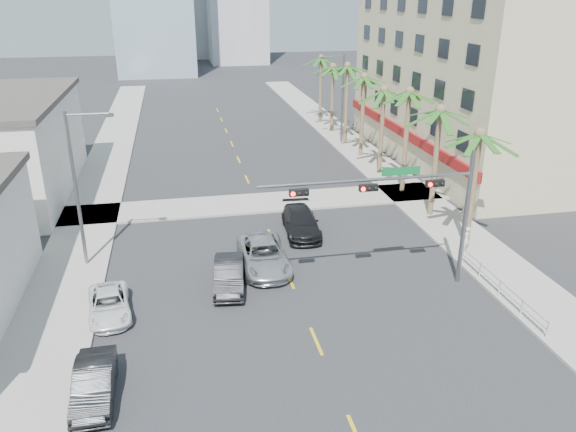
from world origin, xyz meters
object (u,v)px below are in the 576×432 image
Objects in this scene: car_parked_far at (109,305)px; pedestrian at (466,240)px; car_lane_left at (229,275)px; car_lane_right at (301,222)px; car_lane_center at (264,255)px; car_parked_mid at (94,383)px; traffic_signal_mast at (410,199)px.

pedestrian reaches higher than car_parked_far.
car_lane_right is (5.36, 6.30, 0.04)m from car_lane_left.
car_parked_far is at bearing -156.63° from car_lane_center.
car_parked_mid is at bearing -121.23° from car_lane_left.
car_lane_left is 2.69× the size of pedestrian.
traffic_signal_mast reaches higher than pedestrian.
car_parked_mid is at bearing -97.04° from car_parked_far.
car_lane_right reaches higher than car_lane_left.
traffic_signal_mast is at bearing -28.32° from car_lane_center.
car_lane_center is at bearing -121.87° from car_lane_right.
car_parked_far is 20.56m from pedestrian.
car_lane_center is (8.23, 9.70, 0.09)m from car_parked_mid.
car_lane_left is 0.84× the size of car_lane_right.
car_lane_center is at bearing 48.76° from car_parked_mid.
car_parked_far is 6.26m from car_lane_left.
pedestrian is (8.96, -5.13, 0.21)m from car_lane_right.
traffic_signal_mast is 15.83m from car_parked_far.
traffic_signal_mast reaches higher than car_lane_center.
car_lane_left is at bearing -139.08° from car_lane_center.
car_lane_left reaches higher than car_parked_far.
traffic_signal_mast is 2.10× the size of car_lane_right.
pedestrian is at bearing 30.32° from traffic_signal_mast.
pedestrian reaches higher than car_lane_right.
car_lane_center is (-6.96, 3.75, -4.28)m from traffic_signal_mast.
traffic_signal_mast is 10.29m from car_lane_left.
car_parked_far is 0.80× the size of car_lane_right.
car_lane_right is at bearing 56.06° from car_lane_left.
car_parked_mid is at bearing -130.25° from car_lane_center.
pedestrian is (14.33, 1.17, 0.25)m from car_lane_left.
car_lane_right is 10.33m from pedestrian.
car_lane_right reaches higher than car_parked_far.
traffic_signal_mast is 8.99m from car_lane_center.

